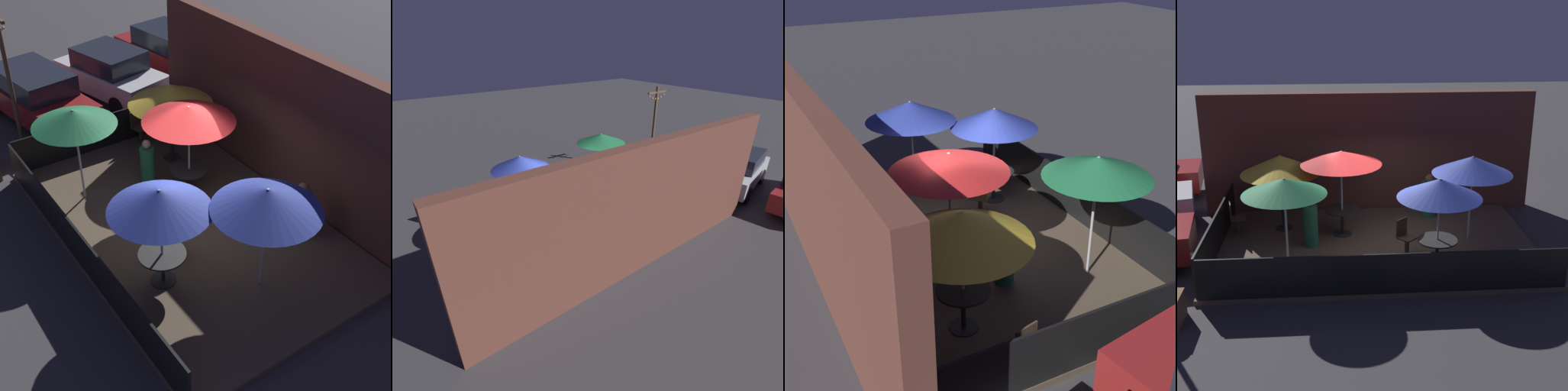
% 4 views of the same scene
% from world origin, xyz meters
% --- Properties ---
extents(ground_plane, '(60.00, 60.00, 0.00)m').
position_xyz_m(ground_plane, '(0.00, 0.00, 0.00)').
color(ground_plane, '#383538').
extents(patio_deck, '(8.24, 5.24, 0.12)m').
position_xyz_m(patio_deck, '(0.00, 0.00, 0.06)').
color(patio_deck, brown).
rests_on(patio_deck, ground_plane).
extents(building_wall, '(9.84, 0.36, 3.64)m').
position_xyz_m(building_wall, '(0.00, 2.85, 1.82)').
color(building_wall, brown).
rests_on(building_wall, ground_plane).
extents(fence_front, '(8.04, 0.05, 0.95)m').
position_xyz_m(fence_front, '(0.00, -2.58, 0.59)').
color(fence_front, black).
rests_on(fence_front, patio_deck).
extents(fence_side_left, '(0.05, 5.04, 0.95)m').
position_xyz_m(fence_side_left, '(-4.08, 0.00, 0.59)').
color(fence_side_left, black).
rests_on(fence_side_left, patio_deck).
extents(patio_umbrella_0, '(1.97, 1.97, 2.22)m').
position_xyz_m(patio_umbrella_0, '(1.33, -1.41, 2.12)').
color(patio_umbrella_0, '#B2B2B7').
rests_on(patio_umbrella_0, patio_deck).
extents(patio_umbrella_1, '(2.17, 2.17, 2.12)m').
position_xyz_m(patio_umbrella_1, '(-2.51, 1.23, 1.98)').
color(patio_umbrella_1, '#B2B2B7').
rests_on(patio_umbrella_1, patio_deck).
extents(patio_umbrella_2, '(2.14, 2.14, 2.35)m').
position_xyz_m(patio_umbrella_2, '(-0.88, 0.69, 2.29)').
color(patio_umbrella_2, '#B2B2B7').
rests_on(patio_umbrella_2, patio_deck).
extents(patio_umbrella_3, '(1.91, 1.91, 2.34)m').
position_xyz_m(patio_umbrella_3, '(-2.18, -1.49, 2.27)').
color(patio_umbrella_3, '#B2B2B7').
rests_on(patio_umbrella_3, patio_deck).
extents(patio_umbrella_4, '(2.07, 2.07, 2.29)m').
position_xyz_m(patio_umbrella_4, '(2.47, 0.13, 2.18)').
color(patio_umbrella_4, '#B2B2B7').
rests_on(patio_umbrella_4, patio_deck).
extents(dining_table_0, '(0.95, 0.95, 0.72)m').
position_xyz_m(dining_table_0, '(1.33, -1.41, 0.70)').
color(dining_table_0, black).
rests_on(dining_table_0, patio_deck).
extents(dining_table_1, '(0.87, 0.87, 0.75)m').
position_xyz_m(dining_table_1, '(-2.51, 1.23, 0.72)').
color(dining_table_1, black).
rests_on(dining_table_1, patio_deck).
extents(dining_table_2, '(0.92, 0.92, 0.73)m').
position_xyz_m(dining_table_2, '(-0.88, 0.69, 0.70)').
color(dining_table_2, black).
rests_on(dining_table_2, patio_deck).
extents(patio_chair_0, '(0.57, 0.57, 0.94)m').
position_xyz_m(patio_chair_0, '(0.66, -0.70, 0.64)').
color(patio_chair_0, '#4C3828').
rests_on(patio_chair_0, patio_deck).
extents(patio_chair_1, '(0.48, 0.48, 0.91)m').
position_xyz_m(patio_chair_1, '(-3.78, 0.95, 0.62)').
color(patio_chair_1, '#4C3828').
rests_on(patio_chair_1, patio_deck).
extents(patron_0, '(0.48, 0.48, 1.32)m').
position_xyz_m(patron_0, '(-1.70, 0.02, 0.72)').
color(patron_0, '#236642').
rests_on(patron_0, patio_deck).
extents(patron_1, '(0.45, 0.45, 1.29)m').
position_xyz_m(patron_1, '(1.70, 1.89, 0.69)').
color(patron_1, '#236642').
rests_on(patron_1, patio_deck).
extents(planter_box, '(1.06, 0.74, 1.03)m').
position_xyz_m(planter_box, '(-4.72, -3.24, 0.44)').
color(planter_box, brown).
rests_on(planter_box, ground_plane).
extents(light_post, '(1.10, 0.12, 3.90)m').
position_xyz_m(light_post, '(-5.62, -1.82, 2.18)').
color(light_post, brown).
rests_on(light_post, ground_plane).
extents(parked_car_0, '(4.80, 2.37, 1.62)m').
position_xyz_m(parked_car_0, '(-6.83, -0.85, 0.85)').
color(parked_car_0, maroon).
rests_on(parked_car_0, ground_plane).
extents(parked_car_1, '(4.09, 2.55, 1.62)m').
position_xyz_m(parked_car_1, '(-7.02, 1.75, 0.84)').
color(parked_car_1, silver).
rests_on(parked_car_1, ground_plane).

